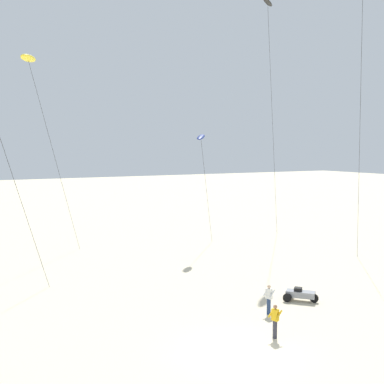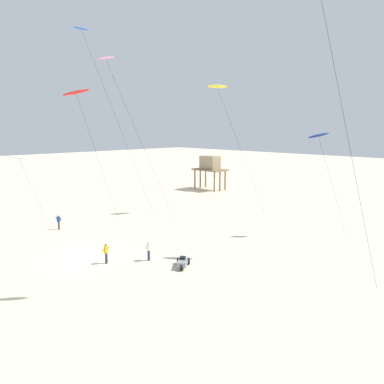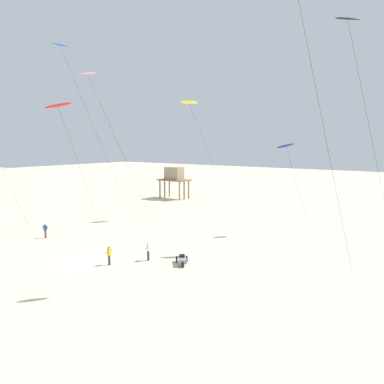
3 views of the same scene
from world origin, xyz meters
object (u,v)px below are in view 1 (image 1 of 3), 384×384
kite_black (268,7)px  kite_navy (201,138)px  kite_yellow (29,60)px  kite_flyer_furthest (269,298)px  kite_flyer_nearest (275,320)px  beach_buggy (300,294)px

kite_black → kite_navy: bearing=170.0°
kite_yellow → kite_flyer_furthest: kite_yellow is taller
kite_flyer_nearest → kite_flyer_furthest: bearing=57.2°
kite_black → kite_flyer_nearest: size_ratio=13.67×
kite_flyer_nearest → beach_buggy: 6.33m
kite_yellow → kite_navy: bearing=-4.4°
kite_black → kite_flyer_furthest: (-12.10, -16.22, -21.30)m
kite_flyer_furthest → beach_buggy: size_ratio=0.86×
kite_flyer_furthest → kite_black: bearing=53.3°
kite_navy → beach_buggy: (-2.54, -16.39, -9.68)m
kite_flyer_furthest → kite_flyer_nearest: bearing=-122.8°
kite_yellow → kite_black: (21.12, -2.25, 6.21)m
kite_black → kite_navy: size_ratio=2.16×
kite_navy → kite_flyer_nearest: kite_navy is taller
kite_flyer_nearest → kite_black: bearing=53.9°
kite_black → beach_buggy: kite_black is taller
beach_buggy → kite_black: bearing=59.5°
kite_yellow → kite_black: 22.13m
kite_black → kite_navy: (-6.46, 1.14, -12.09)m
kite_black → kite_flyer_nearest: kite_black is taller
kite_yellow → kite_navy: (14.66, -1.12, -5.88)m
kite_yellow → beach_buggy: size_ratio=8.37×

